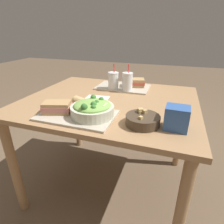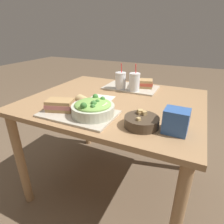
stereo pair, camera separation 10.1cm
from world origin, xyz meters
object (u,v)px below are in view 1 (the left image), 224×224
object	(u,v)px
salad_bowl	(92,109)
drink_cup_red	(127,82)
soup_bowl	(143,120)
baguette_near	(81,103)
sandwich_far	(135,83)
chip_bag	(177,118)
sandwich_near	(57,107)
napkin_folded	(97,98)
drink_cup_dark	(113,81)

from	to	relation	value
salad_bowl	drink_cup_red	world-z (taller)	drink_cup_red
salad_bowl	soup_bowl	bearing A→B (deg)	0.89
baguette_near	sandwich_far	xyz separation A→B (m)	(0.21, 0.55, 0.00)
salad_bowl	chip_bag	bearing A→B (deg)	1.81
sandwich_near	napkin_folded	xyz separation A→B (m)	(0.11, 0.32, -0.04)
soup_bowl	sandwich_near	size ratio (longest dim) A/B	0.98
drink_cup_red	napkin_folded	distance (m)	0.28
baguette_near	chip_bag	distance (m)	0.55
chip_bag	napkin_folded	bearing A→B (deg)	154.57
napkin_folded	drink_cup_dark	bearing A→B (deg)	77.97
drink_cup_dark	drink_cup_red	xyz separation A→B (m)	(0.11, 0.00, 0.00)
baguette_near	drink_cup_red	world-z (taller)	drink_cup_red
soup_bowl	baguette_near	xyz separation A→B (m)	(-0.39, 0.08, 0.02)
soup_bowl	chip_bag	xyz separation A→B (m)	(0.16, 0.01, 0.03)
baguette_near	drink_cup_red	size ratio (longest dim) A/B	0.59
drink_cup_red	salad_bowl	bearing A→B (deg)	-96.88
baguette_near	drink_cup_dark	xyz separation A→B (m)	(0.06, 0.43, 0.03)
salad_bowl	sandwich_far	bearing A→B (deg)	81.57
napkin_folded	soup_bowl	bearing A→B (deg)	-37.69
drink_cup_dark	napkin_folded	size ratio (longest dim) A/B	1.18
chip_bag	napkin_folded	size ratio (longest dim) A/B	0.69
salad_bowl	chip_bag	xyz separation A→B (m)	(0.44, 0.01, 0.01)
sandwich_far	drink_cup_red	xyz separation A→B (m)	(-0.03, -0.12, 0.03)
baguette_near	drink_cup_dark	world-z (taller)	drink_cup_dark
salad_bowl	drink_cup_dark	xyz separation A→B (m)	(-0.05, 0.52, 0.02)
salad_bowl	soup_bowl	distance (m)	0.28
drink_cup_dark	sandwich_near	bearing A→B (deg)	-106.02
soup_bowl	salad_bowl	bearing A→B (deg)	-179.11
drink_cup_red	napkin_folded	bearing A→B (deg)	-126.04
sandwich_near	salad_bowl	bearing A→B (deg)	-10.40
soup_bowl	chip_bag	size ratio (longest dim) A/B	1.50
chip_bag	drink_cup_dark	bearing A→B (deg)	136.40
sandwich_far	chip_bag	world-z (taller)	chip_bag
sandwich_far	drink_cup_red	distance (m)	0.13
drink_cup_dark	baguette_near	bearing A→B (deg)	-98.04
soup_bowl	sandwich_far	size ratio (longest dim) A/B	0.96
drink_cup_dark	salad_bowl	bearing A→B (deg)	-84.26
baguette_near	sandwich_far	bearing A→B (deg)	5.62
salad_bowl	drink_cup_red	size ratio (longest dim) A/B	1.16
sandwich_near	sandwich_far	xyz separation A→B (m)	(0.30, 0.66, 0.00)
chip_bag	napkin_folded	distance (m)	0.61
napkin_folded	baguette_near	bearing A→B (deg)	-93.80
napkin_folded	salad_bowl	bearing A→B (deg)	-71.37
sandwich_far	drink_cup_red	bearing A→B (deg)	-119.05
sandwich_near	chip_bag	world-z (taller)	chip_bag
drink_cup_dark	napkin_folded	bearing A→B (deg)	-102.03
salad_bowl	baguette_near	xyz separation A→B (m)	(-0.11, 0.08, -0.01)
soup_bowl	napkin_folded	xyz separation A→B (m)	(-0.38, 0.29, -0.03)
drink_cup_dark	soup_bowl	bearing A→B (deg)	-57.35
sandwich_near	sandwich_far	size ratio (longest dim) A/B	0.98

